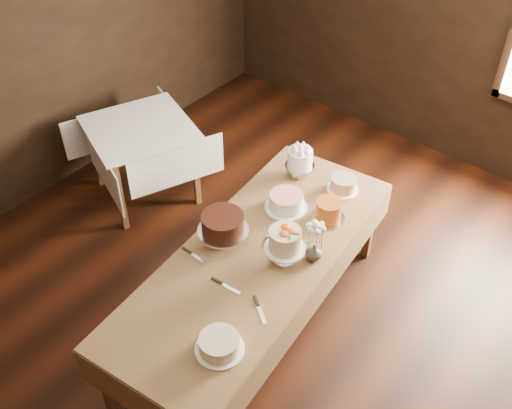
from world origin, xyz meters
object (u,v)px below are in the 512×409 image
object	(u,v)px
cake_chocolate	(223,230)
flower_vase	(314,252)
cake_meringue	(300,164)
cake_server_a	(231,289)
cake_server_e	(199,258)
cake_server_d	(307,241)
side_table	(141,136)
cake_lattice	(286,202)
cake_flowers	(285,248)
cake_cream	(219,345)
cake_caramel	(328,211)
display_table	(255,261)
cake_server_b	(261,315)
cake_server_c	(269,231)
cake_speckled	(343,184)

from	to	relation	value
cake_chocolate	flower_vase	distance (m)	0.66
cake_meringue	cake_server_a	world-z (taller)	cake_meringue
cake_server_e	cake_server_d	bearing A→B (deg)	52.91
side_table	flower_vase	xyz separation A→B (m)	(2.21, -0.36, 0.16)
cake_chocolate	cake_lattice	bearing A→B (deg)	78.26
cake_flowers	cake_server_a	size ratio (longest dim) A/B	1.23
cake_cream	cake_server_e	bearing A→B (deg)	142.71
side_table	cake_server_a	xyz separation A→B (m)	(1.95, -0.94, 0.10)
cake_chocolate	cake_caramel	bearing A→B (deg)	57.47
cake_cream	display_table	bearing A→B (deg)	114.32
cake_caramel	cake_server_d	world-z (taller)	cake_caramel
cake_chocolate	cake_server_a	distance (m)	0.47
cake_chocolate	cake_server_b	world-z (taller)	cake_chocolate
cake_chocolate	cake_server_a	world-z (taller)	cake_chocolate
cake_chocolate	flower_vase	size ratio (longest dim) A/B	2.99
cake_cream	cake_server_d	xyz separation A→B (m)	(-0.14, 1.11, -0.05)
display_table	cake_meringue	size ratio (longest dim) A/B	10.19
display_table	cake_server_c	xyz separation A→B (m)	(-0.08, 0.26, 0.06)
display_table	cake_server_c	bearing A→B (deg)	107.61
cake_server_a	cake_server_b	bearing A→B (deg)	-12.62
cake_flowers	cake_server_e	bearing A→B (deg)	-142.22
cake_flowers	side_table	bearing A→B (deg)	166.22
cake_caramel	cake_server_a	xyz separation A→B (m)	(-0.10, -1.00, -0.07)
cake_caramel	cake_server_a	size ratio (longest dim) A/B	1.09
cake_server_c	cake_server_e	bearing A→B (deg)	129.23
cake_caramel	cake_server_c	bearing A→B (deg)	-123.49
display_table	cake_chocolate	size ratio (longest dim) A/B	7.15
cake_flowers	cake_server_e	world-z (taller)	cake_flowers
cake_speckled	flower_vase	xyz separation A→B (m)	(0.26, -0.77, 0.00)
cake_speckled	cake_server_a	distance (m)	1.36
side_table	cake_server_e	size ratio (longest dim) A/B	5.02
display_table	cake_caramel	size ratio (longest dim) A/B	10.14
cake_caramel	flower_vase	size ratio (longest dim) A/B	2.11
side_table	flower_vase	size ratio (longest dim) A/B	9.71
cake_server_d	cake_flowers	bearing A→B (deg)	-144.95
cake_speckled	cake_chocolate	size ratio (longest dim) A/B	0.69
cake_cream	flower_vase	xyz separation A→B (m)	(-0.00, 0.99, 0.01)
cake_cream	cake_caramel	bearing A→B (deg)	96.61
cake_chocolate	cake_flowers	bearing A→B (deg)	16.23
display_table	cake_meringue	bearing A→B (deg)	107.91
cake_cream	cake_server_d	world-z (taller)	cake_cream
cake_flowers	cake_server_a	bearing A→B (deg)	-104.78
cake_server_c	cake_server_d	xyz separation A→B (m)	(0.28, 0.09, 0.00)
cake_cream	flower_vase	bearing A→B (deg)	90.27
cake_server_c	cake_meringue	bearing A→B (deg)	-11.88
cake_meringue	cake_lattice	world-z (taller)	cake_meringue
cake_server_b	cake_server_e	distance (m)	0.67
display_table	cake_speckled	xyz separation A→B (m)	(0.08, 1.01, 0.12)
side_table	cake_server_e	bearing A→B (deg)	-28.90
cake_server_c	side_table	bearing A→B (deg)	49.38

